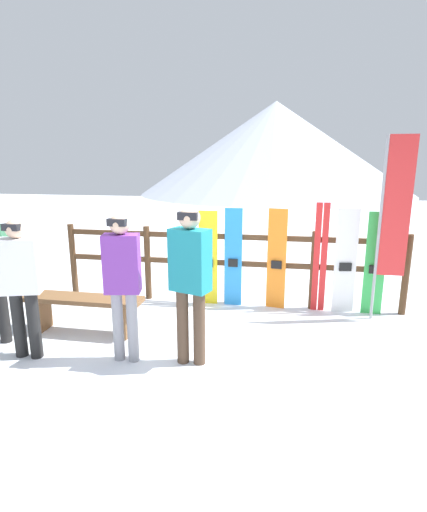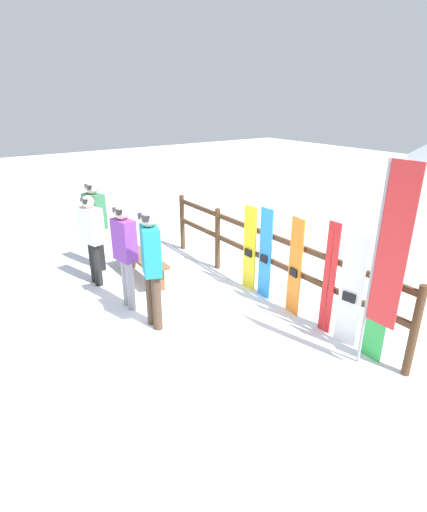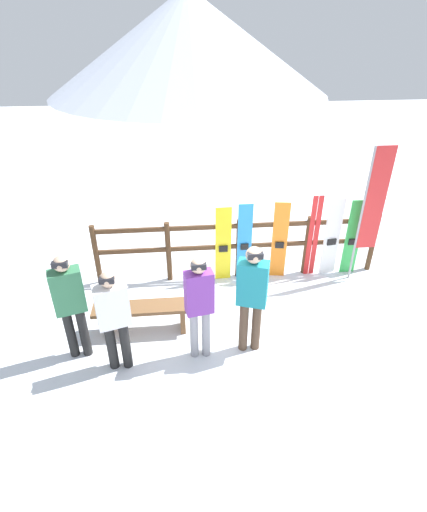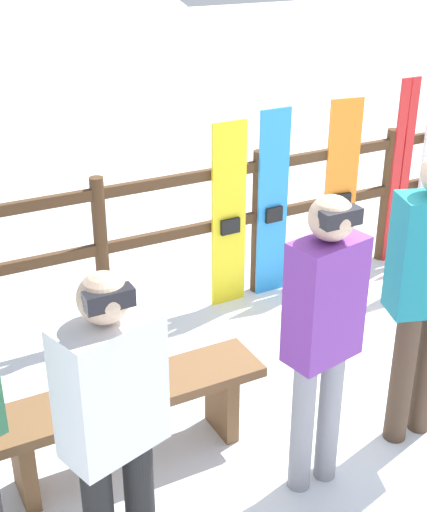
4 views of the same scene
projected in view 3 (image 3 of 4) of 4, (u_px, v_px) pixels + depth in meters
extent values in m
plane|color=white|center=(253.00, 333.00, 6.35)|extent=(40.00, 40.00, 0.00)
cone|color=#B2BCD1|center=(188.00, 43.00, 25.03)|extent=(18.00, 18.00, 6.00)
cylinder|color=#4C331E|center=(96.00, 256.00, 7.24)|extent=(0.10, 0.10, 1.20)
cylinder|color=#4C331E|center=(168.00, 252.00, 7.35)|extent=(0.10, 0.10, 1.20)
cylinder|color=#4C331E|center=(239.00, 249.00, 7.45)|extent=(0.10, 0.10, 1.20)
cylinder|color=#4C331E|center=(307.00, 246.00, 7.56)|extent=(0.10, 0.10, 1.20)
cylinder|color=#4C331E|center=(373.00, 243.00, 7.66)|extent=(0.10, 0.10, 1.20)
cube|color=#4C331E|center=(239.00, 246.00, 7.42)|extent=(5.22, 0.05, 0.08)
cube|color=#4C331E|center=(239.00, 226.00, 7.21)|extent=(5.22, 0.05, 0.08)
cube|color=brown|center=(144.00, 307.00, 6.15)|extent=(1.57, 0.36, 0.06)
cube|color=brown|center=(107.00, 322.00, 6.23)|extent=(0.08, 0.29, 0.44)
cube|color=brown|center=(183.00, 318.00, 6.33)|extent=(0.08, 0.29, 0.44)
cylinder|color=gray|center=(194.00, 334.00, 5.73)|extent=(0.12, 0.12, 0.81)
cylinder|color=gray|center=(206.00, 333.00, 5.74)|extent=(0.12, 0.12, 0.81)
cube|color=#723399|center=(199.00, 292.00, 5.36)|extent=(0.41, 0.28, 0.64)
sphere|color=#D8B293|center=(198.00, 265.00, 5.14)|extent=(0.22, 0.22, 0.22)
cube|color=black|center=(199.00, 266.00, 5.07)|extent=(0.20, 0.08, 0.08)
cylinder|color=#4C3828|center=(244.00, 326.00, 5.84)|extent=(0.13, 0.13, 0.85)
cylinder|color=#4C3828|center=(256.00, 326.00, 5.85)|extent=(0.13, 0.13, 0.85)
cube|color=teal|center=(252.00, 283.00, 5.45)|extent=(0.47, 0.35, 0.67)
sphere|color=#D8B293|center=(254.00, 255.00, 5.22)|extent=(0.23, 0.23, 0.23)
cube|color=black|center=(255.00, 256.00, 5.15)|extent=(0.21, 0.08, 0.08)
cylinder|color=black|center=(71.00, 333.00, 5.73)|extent=(0.13, 0.13, 0.82)
cylinder|color=black|center=(84.00, 332.00, 5.75)|extent=(0.13, 0.13, 0.82)
cube|color=#33724C|center=(68.00, 291.00, 5.36)|extent=(0.46, 0.34, 0.65)
sphere|color=#D8B293|center=(61.00, 264.00, 5.14)|extent=(0.22, 0.22, 0.22)
cube|color=black|center=(60.00, 264.00, 5.07)|extent=(0.20, 0.08, 0.08)
cylinder|color=black|center=(112.00, 346.00, 5.54)|extent=(0.14, 0.14, 0.78)
cylinder|color=black|center=(126.00, 345.00, 5.56)|extent=(0.14, 0.14, 0.78)
cube|color=white|center=(112.00, 306.00, 5.19)|extent=(0.48, 0.35, 0.62)
sphere|color=#D8B293|center=(108.00, 279.00, 4.98)|extent=(0.21, 0.21, 0.21)
cube|color=black|center=(107.00, 280.00, 4.91)|extent=(0.19, 0.07, 0.07)
cube|color=yellow|center=(223.00, 245.00, 7.31)|extent=(0.29, 0.03, 1.48)
cube|color=black|center=(223.00, 249.00, 7.32)|extent=(0.16, 0.03, 0.12)
cube|color=#288CE0|center=(244.00, 242.00, 7.33)|extent=(0.27, 0.03, 1.52)
cube|color=black|center=(245.00, 247.00, 7.34)|extent=(0.15, 0.03, 0.12)
cube|color=orange|center=(280.00, 241.00, 7.38)|extent=(0.29, 0.07, 1.53)
cube|color=black|center=(280.00, 245.00, 7.40)|extent=(0.16, 0.05, 0.12)
cube|color=red|center=(310.00, 237.00, 7.40)|extent=(0.09, 0.02, 1.63)
cube|color=red|center=(316.00, 237.00, 7.41)|extent=(0.09, 0.02, 1.63)
cube|color=white|center=(332.00, 238.00, 7.45)|extent=(0.32, 0.08, 1.56)
cube|color=black|center=(332.00, 242.00, 7.47)|extent=(0.18, 0.06, 0.12)
cube|color=green|center=(353.00, 238.00, 7.50)|extent=(0.28, 0.03, 1.52)
cube|color=black|center=(353.00, 242.00, 7.51)|extent=(0.16, 0.03, 0.12)
cylinder|color=#99999E|center=(361.00, 218.00, 7.05)|extent=(0.04, 0.04, 2.55)
cube|color=red|center=(376.00, 200.00, 6.90)|extent=(0.36, 0.01, 1.89)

